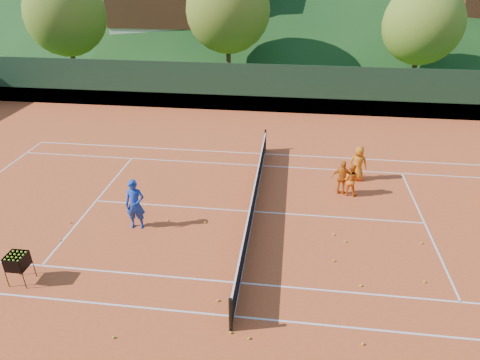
# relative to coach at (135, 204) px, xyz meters

# --- Properties ---
(ground) EXTENTS (400.00, 400.00, 0.00)m
(ground) POSITION_rel_coach_xyz_m (4.09, 1.58, -0.97)
(ground) COLOR #2B4C17
(ground) RESTS_ON ground
(clay_court) EXTENTS (40.00, 24.00, 0.02)m
(clay_court) POSITION_rel_coach_xyz_m (4.09, 1.58, -0.96)
(clay_court) COLOR #C64A20
(clay_court) RESTS_ON ground
(coach) EXTENTS (0.74, 0.53, 1.90)m
(coach) POSITION_rel_coach_xyz_m (0.00, 0.00, 0.00)
(coach) COLOR #193BA7
(coach) RESTS_ON clay_court
(student_a) EXTENTS (0.78, 0.67, 1.38)m
(student_a) POSITION_rel_coach_xyz_m (7.88, 3.42, -0.26)
(student_a) COLOR orange
(student_a) RESTS_ON clay_court
(student_b) EXTENTS (0.90, 0.46, 1.48)m
(student_b) POSITION_rel_coach_xyz_m (7.56, 3.46, -0.21)
(student_b) COLOR orange
(student_b) RESTS_ON clay_court
(student_c) EXTENTS (0.88, 0.71, 1.57)m
(student_c) POSITION_rel_coach_xyz_m (8.35, 4.85, -0.17)
(student_c) COLOR orange
(student_c) RESTS_ON clay_court
(tennis_ball_0) EXTENTS (0.07, 0.07, 0.07)m
(tennis_ball_0) POSITION_rel_coach_xyz_m (-2.39, -1.21, -0.92)
(tennis_ball_0) COLOR #B5DC24
(tennis_ball_0) RESTS_ON clay_court
(tennis_ball_1) EXTENTS (0.07, 0.07, 0.07)m
(tennis_ball_1) POSITION_rel_coach_xyz_m (7.50, -4.45, -0.92)
(tennis_ball_1) COLOR #B5DC24
(tennis_ball_1) RESTS_ON clay_court
(tennis_ball_2) EXTENTS (0.07, 0.07, 0.07)m
(tennis_ball_2) POSITION_rel_coach_xyz_m (3.57, -3.39, -0.92)
(tennis_ball_2) COLOR #B5DC24
(tennis_ball_2) RESTS_ON clay_court
(tennis_ball_4) EXTENTS (0.07, 0.07, 0.07)m
(tennis_ball_4) POSITION_rel_coach_xyz_m (7.71, -2.23, -0.92)
(tennis_ball_4) COLOR #B5DC24
(tennis_ball_4) RESTS_ON clay_court
(tennis_ball_5) EXTENTS (0.07, 0.07, 0.07)m
(tennis_ball_5) POSITION_rel_coach_xyz_m (9.65, -1.82, -0.92)
(tennis_ball_5) COLOR #B5DC24
(tennis_ball_5) RESTS_ON clay_court
(tennis_ball_6) EXTENTS (0.07, 0.07, 0.07)m
(tennis_ball_6) POSITION_rel_coach_xyz_m (2.40, 0.53, -0.92)
(tennis_ball_6) COLOR #B5DC24
(tennis_ball_6) RESTS_ON clay_court
(tennis_ball_8) EXTENTS (0.07, 0.07, 0.07)m
(tennis_ball_8) POSITION_rel_coach_xyz_m (4.60, -4.64, -0.92)
(tennis_ball_8) COLOR #B5DC24
(tennis_ball_8) RESTS_ON clay_court
(tennis_ball_11) EXTENTS (0.07, 0.07, 0.07)m
(tennis_ball_11) POSITION_rel_coach_xyz_m (0.99, 0.50, -0.92)
(tennis_ball_11) COLOR #B5DC24
(tennis_ball_11) RESTS_ON clay_court
(tennis_ball_12) EXTENTS (0.07, 0.07, 0.07)m
(tennis_ball_12) POSITION_rel_coach_xyz_m (4.10, -4.52, -0.92)
(tennis_ball_12) COLOR #B5DC24
(tennis_ball_12) RESTS_ON clay_court
(tennis_ball_13) EXTENTS (0.07, 0.07, 0.07)m
(tennis_ball_13) POSITION_rel_coach_xyz_m (6.99, -1.14, -0.92)
(tennis_ball_13) COLOR #B5DC24
(tennis_ball_13) RESTS_ON clay_court
(tennis_ball_14) EXTENTS (0.07, 0.07, 0.07)m
(tennis_ball_14) POSITION_rel_coach_xyz_m (1.11, -5.06, -0.92)
(tennis_ball_14) COLOR #B5DC24
(tennis_ball_14) RESTS_ON clay_court
(tennis_ball_15) EXTENTS (0.07, 0.07, 0.07)m
(tennis_ball_15) POSITION_rel_coach_xyz_m (7.46, -0.01, -0.92)
(tennis_ball_15) COLOR #B5DC24
(tennis_ball_15) RESTS_ON clay_court
(tennis_ball_17) EXTENTS (0.07, 0.07, 0.07)m
(tennis_ball_17) POSITION_rel_coach_xyz_m (10.04, 0.22, -0.92)
(tennis_ball_17) COLOR #B5DC24
(tennis_ball_17) RESTS_ON clay_court
(tennis_ball_18) EXTENTS (0.07, 0.07, 0.07)m
(tennis_ball_18) POSITION_rel_coach_xyz_m (7.09, 0.37, -0.92)
(tennis_ball_18) COLOR #B5DC24
(tennis_ball_18) RESTS_ON clay_court
(tennis_ball_19) EXTENTS (0.07, 0.07, 0.07)m
(tennis_ball_19) POSITION_rel_coach_xyz_m (-2.56, -0.10, -0.92)
(tennis_ball_19) COLOR #B5DC24
(tennis_ball_19) RESTS_ON clay_court
(court_lines) EXTENTS (23.83, 11.03, 0.00)m
(court_lines) POSITION_rel_coach_xyz_m (4.09, 1.58, -0.95)
(court_lines) COLOR white
(court_lines) RESTS_ON clay_court
(tennis_net) EXTENTS (0.10, 12.07, 1.10)m
(tennis_net) POSITION_rel_coach_xyz_m (4.09, 1.58, -0.45)
(tennis_net) COLOR black
(tennis_net) RESTS_ON clay_court
(perimeter_fence) EXTENTS (40.40, 24.24, 3.00)m
(perimeter_fence) POSITION_rel_coach_xyz_m (4.09, 1.58, 0.30)
(perimeter_fence) COLOR #15301C
(perimeter_fence) RESTS_ON clay_court
(ball_hopper) EXTENTS (0.57, 0.57, 1.00)m
(ball_hopper) POSITION_rel_coach_xyz_m (-2.48, -3.31, -0.20)
(ball_hopper) COLOR black
(ball_hopper) RESTS_ON clay_court
(tree_a) EXTENTS (6.00, 6.00, 7.88)m
(tree_a) POSITION_rel_coach_xyz_m (-11.91, 19.58, 3.90)
(tree_a) COLOR #3F2919
(tree_a) RESTS_ON ground
(tree_b) EXTENTS (6.40, 6.40, 8.40)m
(tree_b) POSITION_rel_coach_xyz_m (0.09, 21.58, 4.22)
(tree_b) COLOR #412B1A
(tree_b) RESTS_ON ground
(tree_c) EXTENTS (5.60, 5.60, 7.35)m
(tree_c) POSITION_rel_coach_xyz_m (14.09, 20.58, 3.57)
(tree_c) COLOR #402A19
(tree_c) RESTS_ON ground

